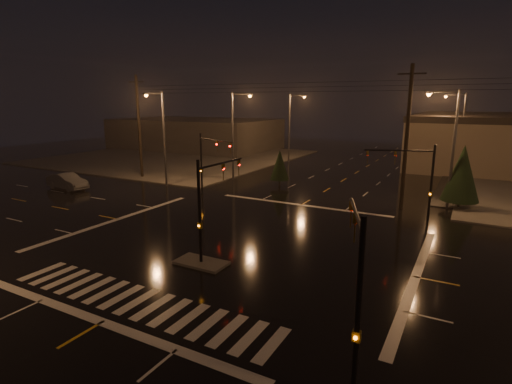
{
  "coord_description": "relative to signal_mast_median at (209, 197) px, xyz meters",
  "views": [
    {
      "loc": [
        12.94,
        -21.18,
        9.1
      ],
      "look_at": [
        0.22,
        2.14,
        3.0
      ],
      "focal_mm": 28.0,
      "sensor_mm": 36.0,
      "label": 1
    }
  ],
  "objects": [
    {
      "name": "conifer_3",
      "position": [
        -5.21,
        20.52,
        -1.44
      ],
      "size": [
        2.07,
        2.07,
        3.93
      ],
      "color": "black",
      "rests_on": "ground"
    },
    {
      "name": "streetlight_5",
      "position": [
        -16.0,
        14.26,
        2.05
      ],
      "size": [
        0.32,
        2.77,
        10.0
      ],
      "color": "#38383A",
      "rests_on": "ground"
    },
    {
      "name": "median_island",
      "position": [
        -0.0,
        -0.93,
        -3.68
      ],
      "size": [
        3.0,
        1.6,
        0.15
      ],
      "primitive_type": "cube",
      "color": "#4B4843",
      "rests_on": "ground"
    },
    {
      "name": "streetlight_2",
      "position": [
        -11.18,
        37.07,
        2.05
      ],
      "size": [
        2.77,
        0.32,
        10.0
      ],
      "color": "#38383A",
      "rests_on": "ground"
    },
    {
      "name": "crosswalk",
      "position": [
        -0.0,
        -5.93,
        -3.75
      ],
      "size": [
        15.0,
        2.6,
        0.01
      ],
      "primitive_type": "cube",
      "color": "beige",
      "rests_on": "ground"
    },
    {
      "name": "commercial_block",
      "position": [
        -35.0,
        45.07,
        -0.95
      ],
      "size": [
        30.0,
        18.0,
        5.6
      ],
      "primitive_type": "cube",
      "color": "#393632",
      "rests_on": "ground"
    },
    {
      "name": "utility_pole_1",
      "position": [
        8.0,
        17.07,
        2.38
      ],
      "size": [
        2.2,
        0.32,
        12.0
      ],
      "color": "black",
      "rests_on": "ground"
    },
    {
      "name": "conifer_0",
      "position": [
        12.35,
        19.5,
        -0.65
      ],
      "size": [
        3.07,
        3.07,
        5.5
      ],
      "color": "black",
      "rests_on": "ground"
    },
    {
      "name": "streetlight_1",
      "position": [
        -11.18,
        21.07,
        2.05
      ],
      "size": [
        2.77,
        0.32,
        10.0
      ],
      "color": "#38383A",
      "rests_on": "ground"
    },
    {
      "name": "stop_bar_far",
      "position": [
        -0.0,
        14.07,
        -3.75
      ],
      "size": [
        16.0,
        0.5,
        0.01
      ],
      "primitive_type": "cube",
      "color": "beige",
      "rests_on": "ground"
    },
    {
      "name": "stop_bar_near",
      "position": [
        -0.0,
        -7.93,
        -3.75
      ],
      "size": [
        16.0,
        0.5,
        0.01
      ],
      "primitive_type": "cube",
      "color": "beige",
      "rests_on": "ground"
    },
    {
      "name": "signal_mast_median",
      "position": [
        0.0,
        0.0,
        0.0
      ],
      "size": [
        0.25,
        4.59,
        6.0
      ],
      "color": "black",
      "rests_on": "ground"
    },
    {
      "name": "utility_pole_0",
      "position": [
        -22.0,
        17.07,
        2.38
      ],
      "size": [
        2.2,
        0.32,
        12.0
      ],
      "color": "black",
      "rests_on": "ground"
    },
    {
      "name": "car_crossing",
      "position": [
        -24.15,
        8.42,
        -2.91
      ],
      "size": [
        5.23,
        2.19,
        1.68
      ],
      "primitive_type": "imported",
      "rotation": [
        0.0,
        0.0,
        1.49
      ],
      "color": "#54585B",
      "rests_on": "ground"
    },
    {
      "name": "ground",
      "position": [
        -0.0,
        3.07,
        -3.75
      ],
      "size": [
        140.0,
        140.0,
        0.0
      ],
      "primitive_type": "plane",
      "color": "black",
      "rests_on": "ground"
    },
    {
      "name": "sidewalk_nw",
      "position": [
        -30.0,
        33.07,
        -3.69
      ],
      "size": [
        36.0,
        36.0,
        0.12
      ],
      "primitive_type": "cube",
      "color": "#4B4843",
      "rests_on": "ground"
    },
    {
      "name": "streetlight_3",
      "position": [
        11.18,
        19.07,
        2.05
      ],
      "size": [
        2.77,
        0.32,
        10.0
      ],
      "color": "#38383A",
      "rests_on": "ground"
    },
    {
      "name": "signal_mast_nw",
      "position": [
        -9.5,
        13.21,
        0.04
      ],
      "size": [
        4.84,
        1.86,
        6.0
      ],
      "color": "black",
      "rests_on": "ground"
    },
    {
      "name": "streetlight_4",
      "position": [
        11.18,
        39.07,
        2.05
      ],
      "size": [
        2.77,
        0.32,
        10.0
      ],
      "color": "#38383A",
      "rests_on": "ground"
    },
    {
      "name": "signal_mast_ne",
      "position": [
        9.5,
        13.21,
        0.04
      ],
      "size": [
        4.84,
        1.86,
        6.0
      ],
      "color": "black",
      "rests_on": "ground"
    },
    {
      "name": "signal_mast_se",
      "position": [
        10.23,
        -6.68,
        -0.04
      ],
      "size": [
        1.55,
        3.87,
        6.0
      ],
      "color": "black",
      "rests_on": "ground"
    }
  ]
}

